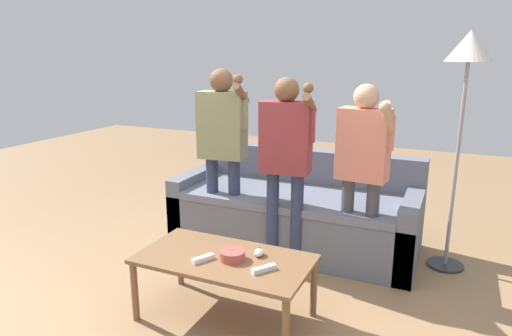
{
  "coord_description": "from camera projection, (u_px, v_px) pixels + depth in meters",
  "views": [
    {
      "loc": [
        1.34,
        -2.27,
        1.67
      ],
      "look_at": [
        0.1,
        0.48,
        0.89
      ],
      "focal_mm": 31.7,
      "sensor_mm": 36.0,
      "label": 1
    }
  ],
  "objects": [
    {
      "name": "player_left",
      "position": [
        222.0,
        139.0,
        3.76
      ],
      "size": [
        0.47,
        0.3,
        1.54
      ],
      "color": "#2D3856",
      "rests_on": "ground"
    },
    {
      "name": "player_right",
      "position": [
        363.0,
        159.0,
        3.28
      ],
      "size": [
        0.43,
        0.36,
        1.46
      ],
      "color": "#47474C",
      "rests_on": "ground"
    },
    {
      "name": "game_remote_wand_near",
      "position": [
        203.0,
        259.0,
        2.77
      ],
      "size": [
        0.1,
        0.15,
        0.03
      ],
      "color": "white",
      "rests_on": "coffee_table"
    },
    {
      "name": "floor_lamp",
      "position": [
        468.0,
        66.0,
        3.24
      ],
      "size": [
        0.33,
        0.33,
        1.82
      ],
      "color": "#2D2D33",
      "rests_on": "ground"
    },
    {
      "name": "game_remote_wand_far",
      "position": [
        264.0,
        269.0,
        2.64
      ],
      "size": [
        0.12,
        0.15,
        0.03
      ],
      "color": "white",
      "rests_on": "coffee_table"
    },
    {
      "name": "game_remote_nunchuk",
      "position": [
        259.0,
        252.0,
        2.84
      ],
      "size": [
        0.06,
        0.09,
        0.05
      ],
      "color": "white",
      "rests_on": "coffee_table"
    },
    {
      "name": "snack_bowl",
      "position": [
        233.0,
        255.0,
        2.78
      ],
      "size": [
        0.16,
        0.16,
        0.06
      ],
      "primitive_type": "cylinder",
      "color": "#B24C47",
      "rests_on": "coffee_table"
    },
    {
      "name": "player_center",
      "position": [
        286.0,
        152.0,
        3.4
      ],
      "size": [
        0.45,
        0.29,
        1.5
      ],
      "color": "#2D3856",
      "rests_on": "ground"
    },
    {
      "name": "couch",
      "position": [
        296.0,
        212.0,
        4.01
      ],
      "size": [
        2.09,
        0.89,
        0.8
      ],
      "color": "slate",
      "rests_on": "ground"
    },
    {
      "name": "ground_plane",
      "position": [
        211.0,
        315.0,
        2.95
      ],
      "size": [
        12.0,
        12.0,
        0.0
      ],
      "primitive_type": "plane",
      "color": "#93704C"
    },
    {
      "name": "coffee_table",
      "position": [
        224.0,
        264.0,
        2.84
      ],
      "size": [
        1.09,
        0.58,
        0.42
      ],
      "color": "brown",
      "rests_on": "ground"
    }
  ]
}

